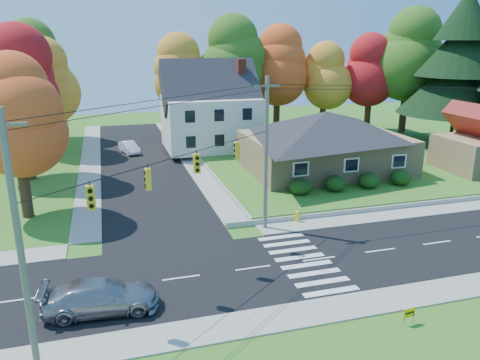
{
  "coord_description": "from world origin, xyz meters",
  "views": [
    {
      "loc": [
        -11.17,
        -22.19,
        12.13
      ],
      "look_at": [
        -2.42,
        8.0,
        2.65
      ],
      "focal_mm": 35.0,
      "sensor_mm": 36.0,
      "label": 1
    }
  ],
  "objects_px": {
    "ranch_house": "(325,140)",
    "white_car": "(129,147)",
    "fire_hydrant": "(297,217)",
    "silver_sedan": "(101,297)"
  },
  "relations": [
    {
      "from": "ranch_house",
      "to": "white_car",
      "type": "xyz_separation_m",
      "value": [
        -16.89,
        13.76,
        -2.61
      ]
    },
    {
      "from": "white_car",
      "to": "fire_hydrant",
      "type": "bearing_deg",
      "value": -82.94
    },
    {
      "from": "ranch_house",
      "to": "white_car",
      "type": "bearing_deg",
      "value": 140.83
    },
    {
      "from": "ranch_house",
      "to": "silver_sedan",
      "type": "relative_size",
      "value": 2.76
    },
    {
      "from": "ranch_house",
      "to": "fire_hydrant",
      "type": "bearing_deg",
      "value": -123.93
    },
    {
      "from": "ranch_house",
      "to": "silver_sedan",
      "type": "xyz_separation_m",
      "value": [
        -20.03,
        -18.14,
        -2.48
      ]
    },
    {
      "from": "ranch_house",
      "to": "fire_hydrant",
      "type": "height_order",
      "value": "ranch_house"
    },
    {
      "from": "white_car",
      "to": "fire_hydrant",
      "type": "xyz_separation_m",
      "value": [
        9.89,
        -24.17,
        -0.25
      ]
    },
    {
      "from": "ranch_house",
      "to": "fire_hydrant",
      "type": "distance_m",
      "value": 12.86
    },
    {
      "from": "ranch_house",
      "to": "fire_hydrant",
      "type": "relative_size",
      "value": 17.1
    }
  ]
}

